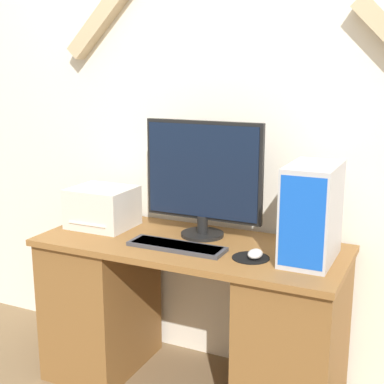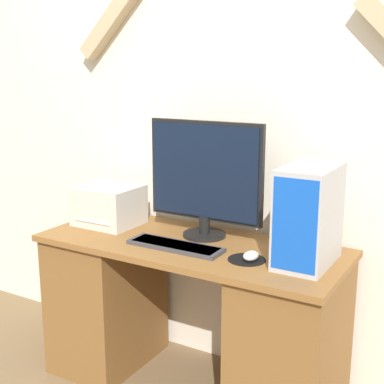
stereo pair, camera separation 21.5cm
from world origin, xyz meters
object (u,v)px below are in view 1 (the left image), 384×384
(keyboard, at_px, (177,246))
(printer, at_px, (102,207))
(computer_tower, at_px, (312,213))
(monitor, at_px, (203,176))
(mouse, at_px, (255,254))

(keyboard, relative_size, printer, 1.47)
(keyboard, relative_size, computer_tower, 1.10)
(keyboard, bearing_deg, monitor, 82.41)
(monitor, distance_m, keyboard, 0.37)
(keyboard, xyz_separation_m, printer, (-0.50, 0.15, 0.09))
(mouse, height_order, printer, printer)
(monitor, distance_m, computer_tower, 0.57)
(mouse, bearing_deg, monitor, 148.92)
(monitor, bearing_deg, computer_tower, -11.45)
(monitor, relative_size, computer_tower, 1.43)
(monitor, xyz_separation_m, computer_tower, (0.55, -0.11, -0.09))
(monitor, distance_m, mouse, 0.48)
(monitor, xyz_separation_m, mouse, (0.34, -0.20, -0.28))
(mouse, distance_m, printer, 0.89)
(computer_tower, xyz_separation_m, printer, (-1.08, 0.04, -0.11))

